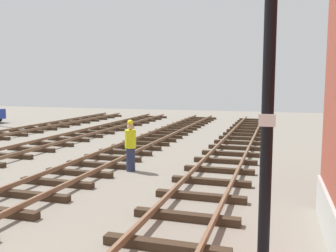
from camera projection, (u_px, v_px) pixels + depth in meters
The scene contains 2 objects.
signal_mast at pixel (270, 48), 5.23m from camera, with size 0.36×0.40×5.86m.
track_worker_foreground at pixel (131, 146), 13.08m from camera, with size 0.40×0.40×1.87m.
Camera 1 is at (2.61, -2.29, 3.14)m, focal length 38.92 mm.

